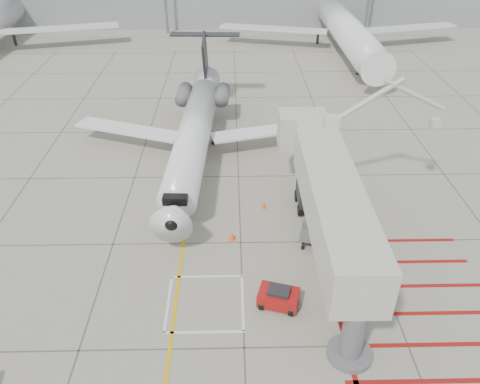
{
  "coord_description": "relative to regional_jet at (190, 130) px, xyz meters",
  "views": [
    {
      "loc": [
        -0.51,
        -18.78,
        18.78
      ],
      "look_at": [
        0.0,
        6.0,
        2.5
      ],
      "focal_mm": 35.0,
      "sensor_mm": 36.0,
      "label": 1
    }
  ],
  "objects": [
    {
      "name": "cone_side",
      "position": [
        5.29,
        -5.04,
        -3.37
      ],
      "size": [
        0.31,
        0.31,
        0.43
      ],
      "primitive_type": "cone",
      "color": "#FF520D",
      "rests_on": "ground_plane"
    },
    {
      "name": "jet_bridge",
      "position": [
        8.64,
        -10.96,
        0.14
      ],
      "size": [
        8.96,
        18.72,
        7.46
      ],
      "primitive_type": null,
      "rotation": [
        0.0,
        0.0,
        -0.01
      ],
      "color": "beige",
      "rests_on": "ground_plane"
    },
    {
      "name": "pushback_tug",
      "position": [
        5.49,
        -14.07,
        -2.98
      ],
      "size": [
        2.39,
        1.86,
        1.22
      ],
      "primitive_type": null,
      "rotation": [
        0.0,
        0.0,
        -0.29
      ],
      "color": "#AA1210",
      "rests_on": "ground_plane"
    },
    {
      "name": "regional_jet",
      "position": [
        0.0,
        0.0,
        0.0
      ],
      "size": [
        23.07,
        28.45,
        7.18
      ],
      "primitive_type": null,
      "rotation": [
        0.0,
        0.0,
        -0.05
      ],
      "color": "white",
      "rests_on": "ground_plane"
    },
    {
      "name": "bg_aircraft_c",
      "position": [
        18.16,
        33.18,
        1.9
      ],
      "size": [
        32.96,
        36.62,
        10.99
      ],
      "primitive_type": null,
      "color": "silver",
      "rests_on": "ground_plane"
    },
    {
      "name": "cone_nose",
      "position": [
        3.07,
        -8.48,
        -3.31
      ],
      "size": [
        0.41,
        0.41,
        0.57
      ],
      "primitive_type": "cone",
      "color": "#FF560D",
      "rests_on": "ground_plane"
    },
    {
      "name": "ground_power_unit",
      "position": [
        9.27,
        -9.16,
        -2.75
      ],
      "size": [
        2.16,
        1.3,
        1.68
      ],
      "primitive_type": null,
      "rotation": [
        0.0,
        0.0,
        0.03
      ],
      "color": "#B9B8B0",
      "rests_on": "ground_plane"
    },
    {
      "name": "ground_plane",
      "position": [
        3.6,
        -12.82,
        -3.59
      ],
      "size": [
        260.0,
        260.0,
        0.0
      ],
      "primitive_type": "plane",
      "color": "#9A9685",
      "rests_on": "ground"
    },
    {
      "name": "baggage_cart",
      "position": [
        8.37,
        -9.17,
        -2.9
      ],
      "size": [
        2.45,
        1.86,
        1.38
      ],
      "primitive_type": null,
      "rotation": [
        0.0,
        0.0,
        -0.24
      ],
      "color": "#58595D",
      "rests_on": "ground_plane"
    }
  ]
}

